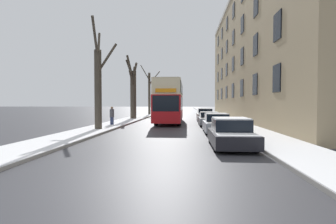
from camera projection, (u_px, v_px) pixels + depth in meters
name	position (u px, v px, depth m)	size (l,w,h in m)	color
ground_plane	(143.00, 178.00, 7.11)	(320.00, 320.00, 0.00)	#38383D
sidewalk_left	(157.00, 112.00, 60.35)	(2.70, 130.00, 0.16)	gray
sidewalk_right	(207.00, 112.00, 59.54)	(2.70, 130.00, 0.16)	gray
terrace_facade_right	(270.00, 53.00, 32.63)	(9.10, 42.99, 16.67)	tan
bare_tree_left_0	(98.00, 83.00, 19.35)	(2.33, 3.78, 8.03)	#423A30
bare_tree_left_1	(133.00, 91.00, 32.74)	(1.64, 2.59, 7.86)	#423A30
bare_tree_left_2	(149.00, 92.00, 45.38)	(3.81, 2.71, 8.85)	#423A30
double_decker_bus	(170.00, 100.00, 27.23)	(2.52, 10.81, 4.27)	red
parked_car_0	(231.00, 134.00, 12.10)	(1.86, 3.99, 1.38)	black
parked_car_1	(217.00, 124.00, 18.05)	(1.73, 4.00, 1.36)	#9EA3AD
parked_car_2	(209.00, 119.00, 24.21)	(1.87, 4.18, 1.27)	slate
parked_car_3	(205.00, 115.00, 29.79)	(1.77, 4.41, 1.47)	silver
oncoming_van	(164.00, 108.00, 43.96)	(2.09, 5.47, 2.49)	white
pedestrian_left_sidewalk	(112.00, 115.00, 23.28)	(0.38, 0.38, 1.77)	navy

